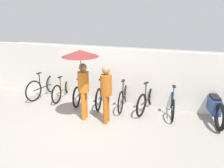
{
  "coord_description": "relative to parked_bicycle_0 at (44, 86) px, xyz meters",
  "views": [
    {
      "loc": [
        2.68,
        -4.77,
        3.04
      ],
      "look_at": [
        0.59,
        1.13,
        1.0
      ],
      "focal_mm": 35.0,
      "sensor_mm": 36.0,
      "label": 1
    }
  ],
  "objects": [
    {
      "name": "parked_bicycle_0",
      "position": [
        0.0,
        0.0,
        0.0
      ],
      "size": [
        0.44,
        1.78,
        1.04
      ],
      "rotation": [
        0.0,
        0.0,
        1.44
      ],
      "color": "black",
      "rests_on": "ground"
    },
    {
      "name": "motorcycle",
      "position": [
        5.89,
        0.08,
        0.02
      ],
      "size": [
        0.64,
        2.0,
        0.95
      ],
      "rotation": [
        0.0,
        0.0,
        1.76
      ],
      "color": "black",
      "rests_on": "ground"
    },
    {
      "name": "pedestrian_leading",
      "position": [
        2.27,
        -1.24,
        1.25
      ],
      "size": [
        1.01,
        1.01,
        2.1
      ],
      "rotation": [
        0.0,
        0.0,
        3.25
      ],
      "color": "#C66B1E",
      "rests_on": "ground"
    },
    {
      "name": "parked_bicycle_1",
      "position": [
        0.78,
        0.09,
        -0.04
      ],
      "size": [
        0.44,
        1.68,
        1.07
      ],
      "rotation": [
        0.0,
        0.0,
        1.65
      ],
      "color": "black",
      "rests_on": "ground"
    },
    {
      "name": "pedestrian_center",
      "position": [
        2.97,
        -1.16,
        0.59
      ],
      "size": [
        0.32,
        0.32,
        1.68
      ],
      "rotation": [
        0.0,
        0.0,
        3.18
      ],
      "color": "#B25619",
      "rests_on": "ground"
    },
    {
      "name": "parked_bicycle_5",
      "position": [
        3.92,
        0.07,
        -0.02
      ],
      "size": [
        0.49,
        1.72,
        1.03
      ],
      "rotation": [
        0.0,
        0.0,
        1.39
      ],
      "color": "black",
      "rests_on": "ground"
    },
    {
      "name": "parked_bicycle_6",
      "position": [
        4.7,
        0.06,
        -0.03
      ],
      "size": [
        0.44,
        1.68,
        1.1
      ],
      "rotation": [
        0.0,
        0.0,
        1.7
      ],
      "color": "black",
      "rests_on": "ground"
    },
    {
      "name": "ground_plane",
      "position": [
        2.35,
        -1.73,
        -0.4
      ],
      "size": [
        30.0,
        30.0,
        0.0
      ],
      "primitive_type": "plane",
      "color": "gray"
    },
    {
      "name": "parked_bicycle_3",
      "position": [
        2.35,
        0.06,
        -0.01
      ],
      "size": [
        0.47,
        1.8,
        1.07
      ],
      "rotation": [
        0.0,
        0.0,
        1.73
      ],
      "color": "black",
      "rests_on": "ground"
    },
    {
      "name": "parked_bicycle_4",
      "position": [
        3.14,
        0.07,
        -0.01
      ],
      "size": [
        0.44,
        1.74,
        1.0
      ],
      "rotation": [
        0.0,
        0.0,
        1.66
      ],
      "color": "black",
      "rests_on": "ground"
    },
    {
      "name": "parked_bicycle_2",
      "position": [
        1.57,
        -0.0,
        -0.02
      ],
      "size": [
        0.47,
        1.68,
        1.04
      ],
      "rotation": [
        0.0,
        0.0,
        1.74
      ],
      "color": "black",
      "rests_on": "ground"
    },
    {
      "name": "back_wall",
      "position": [
        2.35,
        0.42,
        0.56
      ],
      "size": [
        13.89,
        0.12,
        1.92
      ],
      "color": "silver",
      "rests_on": "ground"
    }
  ]
}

